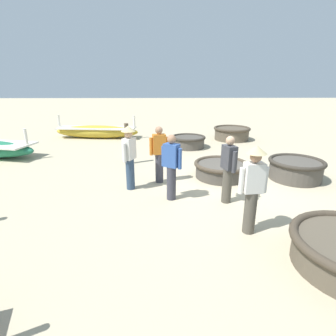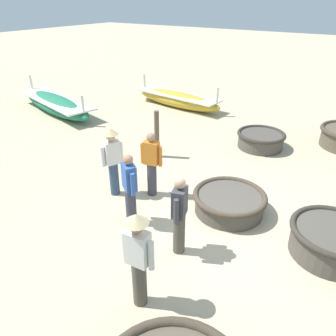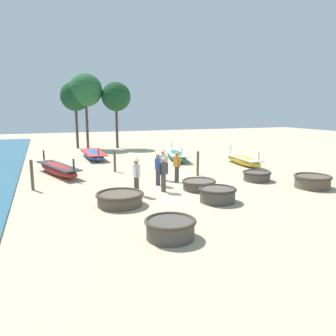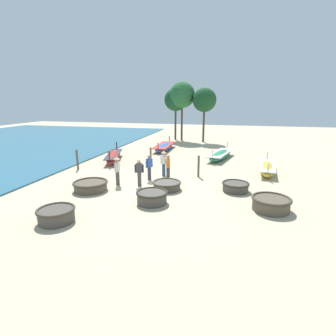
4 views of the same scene
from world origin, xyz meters
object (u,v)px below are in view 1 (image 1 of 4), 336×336
at_px(coracle_upturned, 221,169).
at_px(fisherman_hauling, 171,166).
at_px(coracle_nearest, 188,141).
at_px(fisherman_with_hat, 228,168).
at_px(long_boat_blue_hull, 97,131).
at_px(fisherman_standing_right, 159,153).
at_px(fisherman_standing_left, 253,185).
at_px(coracle_far_left, 232,133).
at_px(fisherman_by_coracle, 129,154).
at_px(mooring_post_shoreline, 127,144).
at_px(coracle_far_right, 296,169).

xyz_separation_m(coracle_upturned, fisherman_hauling, (-1.50, 1.52, 0.58)).
xyz_separation_m(coracle_nearest, fisherman_with_hat, (-5.39, -0.39, 0.57)).
relative_size(long_boat_blue_hull, fisherman_standing_right, 2.69).
xyz_separation_m(fisherman_with_hat, fisherman_standing_left, (-1.30, -0.12, 0.12)).
distance_m(coracle_nearest, coracle_far_left, 2.73).
bearing_deg(fisherman_with_hat, fisherman_standing_left, -174.79).
bearing_deg(long_boat_blue_hull, coracle_far_left, -94.89).
distance_m(fisherman_hauling, fisherman_by_coracle, 1.24).
relative_size(long_boat_blue_hull, fisherman_with_hat, 2.69).
xyz_separation_m(fisherman_with_hat, mooring_post_shoreline, (3.06, 2.68, -0.14)).
relative_size(coracle_far_left, fisherman_hauling, 1.11).
relative_size(fisherman_hauling, fisherman_by_coracle, 0.94).
height_order(coracle_far_left, fisherman_standing_left, fisherman_standing_left).
distance_m(fisherman_with_hat, fisherman_by_coracle, 2.48).
bearing_deg(coracle_nearest, fisherman_by_coracle, 156.92).
bearing_deg(mooring_post_shoreline, fisherman_standing_left, -147.32).
distance_m(long_boat_blue_hull, fisherman_with_hat, 8.90).
relative_size(long_boat_blue_hull, fisherman_standing_left, 2.53).
distance_m(fisherman_hauling, mooring_post_shoreline, 3.20).
relative_size(coracle_upturned, fisherman_with_hat, 1.02).
relative_size(fisherman_standing_right, fisherman_by_coracle, 0.94).
height_order(coracle_far_left, long_boat_blue_hull, long_boat_blue_hull).
bearing_deg(fisherman_with_hat, long_boat_blue_hull, 32.48).
relative_size(coracle_far_left, fisherman_standing_right, 1.11).
xyz_separation_m(long_boat_blue_hull, fisherman_by_coracle, (-6.66, -2.44, 0.63)).
xyz_separation_m(coracle_far_right, mooring_post_shoreline, (1.58, 5.02, 0.38)).
xyz_separation_m(fisherman_hauling, mooring_post_shoreline, (2.87, 1.40, -0.14)).
distance_m(long_boat_blue_hull, fisherman_by_coracle, 7.12).
bearing_deg(mooring_post_shoreline, fisherman_by_coracle, -170.99).
bearing_deg(coracle_far_left, fisherman_standing_left, 167.99).
bearing_deg(coracle_upturned, coracle_nearest, 9.60).
height_order(long_boat_blue_hull, fisherman_hauling, fisherman_hauling).
bearing_deg(coracle_upturned, fisherman_by_coracle, 108.21).
xyz_separation_m(coracle_far_left, fisherman_by_coracle, (-6.09, 4.20, 0.63)).
xyz_separation_m(coracle_upturned, coracle_far_right, (-0.21, -2.10, 0.07)).
height_order(coracle_nearest, fisherman_standing_right, fisherman_standing_right).
distance_m(coracle_nearest, fisherman_with_hat, 5.44).
xyz_separation_m(coracle_upturned, fisherman_standing_left, (-2.99, 0.12, 0.71)).
bearing_deg(coracle_upturned, long_boat_blue_hull, 40.77).
xyz_separation_m(fisherman_by_coracle, mooring_post_shoreline, (2.22, 0.35, -0.26)).
relative_size(coracle_nearest, coracle_upturned, 0.92).
bearing_deg(coracle_far_right, coracle_upturned, 84.37).
bearing_deg(fisherman_with_hat, coracle_nearest, 4.12).
height_order(coracle_nearest, fisherman_with_hat, fisherman_with_hat).
relative_size(fisherman_standing_right, fisherman_hauling, 1.00).
xyz_separation_m(coracle_far_right, fisherman_standing_right, (-0.16, 3.92, 0.52)).
bearing_deg(coracle_far_left, coracle_upturned, 162.72).
distance_m(fisherman_standing_right, fisherman_hauling, 1.17).
distance_m(fisherman_standing_right, fisherman_by_coracle, 0.90).
xyz_separation_m(coracle_far_right, fisherman_standing_left, (-2.78, 2.22, 0.64)).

